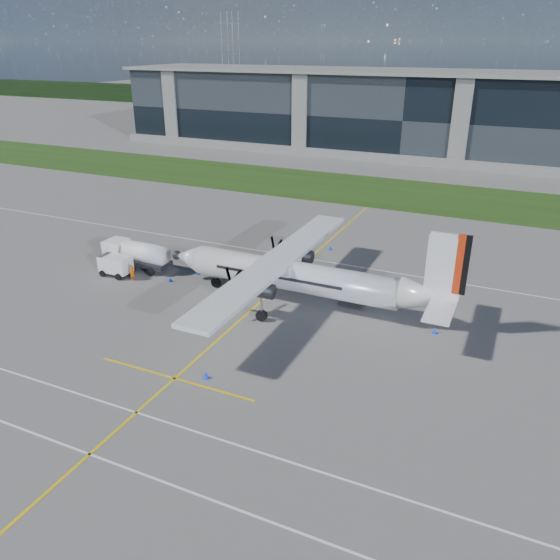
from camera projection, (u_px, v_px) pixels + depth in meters
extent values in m
plane|color=slate|center=(348.00, 203.00, 75.71)|extent=(400.00, 400.00, 0.00)
cube|color=#1F3E11|center=(365.00, 190.00, 82.36)|extent=(400.00, 18.00, 0.04)
cube|color=black|center=(414.00, 115.00, 105.99)|extent=(120.00, 20.00, 15.00)
cube|color=black|center=(457.00, 108.00, 157.74)|extent=(400.00, 6.00, 6.00)
cube|color=yellow|center=(276.00, 288.00, 49.59)|extent=(0.20, 70.00, 0.01)
cube|color=white|center=(48.00, 439.00, 30.76)|extent=(90.00, 0.15, 0.01)
imported|color=#F25907|center=(132.00, 271.00, 50.86)|extent=(0.64, 0.81, 1.80)
cone|color=#0E35F3|center=(198.00, 272.00, 52.49)|extent=(0.36, 0.36, 0.50)
cone|color=#0E35F3|center=(330.00, 248.00, 58.58)|extent=(0.36, 0.36, 0.50)
cone|color=#0E35F3|center=(435.00, 330.00, 41.80)|extent=(0.36, 0.36, 0.50)
cone|color=#0E35F3|center=(206.00, 375.00, 36.20)|extent=(0.36, 0.36, 0.50)
cone|color=#0E35F3|center=(170.00, 279.00, 50.84)|extent=(0.36, 0.36, 0.50)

